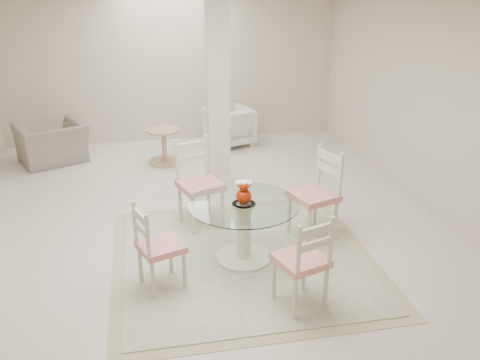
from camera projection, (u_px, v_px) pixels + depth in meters
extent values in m
plane|color=silver|center=(196.00, 220.00, 6.38)|extent=(7.00, 7.00, 0.00)
cube|color=beige|center=(171.00, 66.00, 9.05)|extent=(6.00, 0.02, 2.70)
cube|color=beige|center=(263.00, 284.00, 2.69)|extent=(6.00, 0.02, 2.70)
cube|color=beige|center=(429.00, 104.00, 6.41)|extent=(0.02, 7.00, 2.70)
cube|color=beige|center=(218.00, 91.00, 7.14)|extent=(0.30, 0.30, 2.70)
cube|color=tan|center=(244.00, 259.00, 5.51)|extent=(2.78, 2.78, 0.01)
cube|color=beige|center=(244.00, 258.00, 5.51)|extent=(2.55, 2.55, 0.01)
cylinder|color=beige|center=(244.00, 257.00, 5.51)|extent=(0.61, 0.61, 0.04)
cylinder|color=beige|center=(244.00, 231.00, 5.38)|extent=(0.15, 0.15, 0.62)
cylinder|color=beige|center=(244.00, 205.00, 5.27)|extent=(0.25, 0.25, 0.02)
cylinder|color=white|center=(244.00, 204.00, 5.27)|extent=(1.16, 1.16, 0.01)
ellipsoid|color=#9E1D04|center=(244.00, 196.00, 5.23)|extent=(0.17, 0.17, 0.16)
cylinder|color=#9E1D04|center=(244.00, 188.00, 5.20)|extent=(0.09, 0.09, 0.05)
cylinder|color=#9E1D04|center=(244.00, 185.00, 5.18)|extent=(0.14, 0.14, 0.02)
ellipsoid|color=silver|center=(244.00, 183.00, 5.18)|extent=(0.10, 0.10, 0.04)
ellipsoid|color=silver|center=(248.00, 183.00, 5.21)|extent=(0.10, 0.10, 0.04)
ellipsoid|color=silver|center=(239.00, 183.00, 5.20)|extent=(0.10, 0.10, 0.04)
cylinder|color=beige|center=(289.00, 215.00, 5.96)|extent=(0.05, 0.05, 0.49)
cylinder|color=beige|center=(309.00, 228.00, 5.66)|extent=(0.05, 0.05, 0.49)
cylinder|color=beige|center=(315.00, 208.00, 6.14)|extent=(0.05, 0.05, 0.49)
cylinder|color=beige|center=(336.00, 221.00, 5.83)|extent=(0.05, 0.05, 0.49)
cube|color=red|center=(313.00, 196.00, 5.79)|extent=(0.59, 0.59, 0.07)
cube|color=beige|center=(330.00, 163.00, 5.76)|extent=(0.18, 0.42, 0.57)
cylinder|color=beige|center=(193.00, 217.00, 5.92)|extent=(0.05, 0.05, 0.49)
cylinder|color=beige|center=(223.00, 210.00, 6.10)|extent=(0.05, 0.05, 0.49)
cylinder|color=beige|center=(180.00, 205.00, 6.23)|extent=(0.05, 0.05, 0.49)
cylinder|color=beige|center=(208.00, 198.00, 6.41)|extent=(0.05, 0.05, 0.49)
cube|color=#B31513|center=(200.00, 186.00, 6.06)|extent=(0.60, 0.60, 0.08)
cube|color=beige|center=(192.00, 152.00, 6.09)|extent=(0.42, 0.18, 0.58)
cylinder|color=beige|center=(184.00, 271.00, 4.91)|extent=(0.04, 0.04, 0.42)
cylinder|color=beige|center=(171.00, 256.00, 5.17)|extent=(0.04, 0.04, 0.42)
cylinder|color=beige|center=(153.00, 281.00, 4.76)|extent=(0.04, 0.04, 0.42)
cylinder|color=beige|center=(140.00, 265.00, 5.01)|extent=(0.04, 0.04, 0.42)
cube|color=red|center=(161.00, 247.00, 4.87)|extent=(0.51, 0.51, 0.06)
cube|color=beige|center=(141.00, 223.00, 4.67)|extent=(0.16, 0.35, 0.49)
cylinder|color=beige|center=(304.00, 270.00, 4.91)|extent=(0.04, 0.04, 0.44)
cylinder|color=beige|center=(274.00, 280.00, 4.75)|extent=(0.04, 0.04, 0.44)
cylinder|color=beige|center=(326.00, 288.00, 4.63)|extent=(0.04, 0.04, 0.44)
cylinder|color=beige|center=(295.00, 299.00, 4.48)|extent=(0.04, 0.04, 0.44)
cube|color=red|center=(301.00, 260.00, 4.60)|extent=(0.53, 0.53, 0.07)
cube|color=beige|center=(315.00, 238.00, 4.32)|extent=(0.37, 0.16, 0.51)
imported|color=gray|center=(52.00, 143.00, 8.24)|extent=(1.29, 1.23, 0.66)
imported|color=white|center=(229.00, 126.00, 9.10)|extent=(0.94, 0.95, 0.68)
cylinder|color=tan|center=(165.00, 161.00, 8.33)|extent=(0.53, 0.53, 0.04)
cylinder|color=tan|center=(164.00, 146.00, 8.23)|extent=(0.08, 0.08, 0.51)
cylinder|color=tan|center=(163.00, 130.00, 8.13)|extent=(0.55, 0.55, 0.03)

